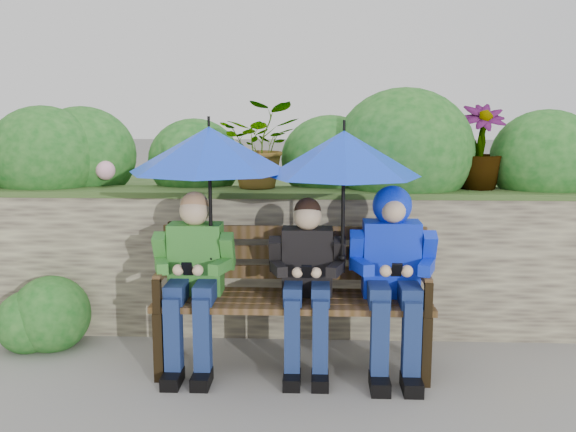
{
  "coord_description": "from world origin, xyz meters",
  "views": [
    {
      "loc": [
        0.17,
        -3.73,
        1.59
      ],
      "look_at": [
        0.0,
        0.1,
        0.95
      ],
      "focal_mm": 40.0,
      "sensor_mm": 36.0,
      "label": 1
    }
  ],
  "objects_px": {
    "park_bench": "(293,287)",
    "umbrella_right": "(344,154)",
    "boy_middle": "(307,275)",
    "umbrella_left": "(209,149)",
    "boy_right": "(393,264)",
    "boy_left": "(193,272)"
  },
  "relations": [
    {
      "from": "umbrella_left",
      "to": "umbrella_right",
      "type": "distance_m",
      "value": 0.79
    },
    {
      "from": "boy_left",
      "to": "boy_right",
      "type": "distance_m",
      "value": 1.21
    },
    {
      "from": "boy_left",
      "to": "boy_right",
      "type": "height_order",
      "value": "boy_right"
    },
    {
      "from": "boy_middle",
      "to": "umbrella_right",
      "type": "xyz_separation_m",
      "value": [
        0.21,
        -0.02,
        0.74
      ]
    },
    {
      "from": "boy_middle",
      "to": "umbrella_left",
      "type": "xyz_separation_m",
      "value": [
        -0.58,
        0.02,
        0.76
      ]
    },
    {
      "from": "boy_right",
      "to": "umbrella_left",
      "type": "relative_size",
      "value": 1.17
    },
    {
      "from": "park_bench",
      "to": "boy_right",
      "type": "xyz_separation_m",
      "value": [
        0.6,
        -0.07,
        0.17
      ]
    },
    {
      "from": "park_bench",
      "to": "boy_middle",
      "type": "height_order",
      "value": "boy_middle"
    },
    {
      "from": "boy_middle",
      "to": "boy_right",
      "type": "relative_size",
      "value": 0.94
    },
    {
      "from": "boy_middle",
      "to": "umbrella_left",
      "type": "height_order",
      "value": "umbrella_left"
    },
    {
      "from": "boy_middle",
      "to": "umbrella_left",
      "type": "distance_m",
      "value": 0.95
    },
    {
      "from": "boy_left",
      "to": "boy_middle",
      "type": "distance_m",
      "value": 0.69
    },
    {
      "from": "boy_right",
      "to": "boy_left",
      "type": "bearing_deg",
      "value": -179.58
    },
    {
      "from": "park_bench",
      "to": "boy_middle",
      "type": "relative_size",
      "value": 1.57
    },
    {
      "from": "park_bench",
      "to": "boy_right",
      "type": "bearing_deg",
      "value": -6.34
    },
    {
      "from": "park_bench",
      "to": "umbrella_right",
      "type": "distance_m",
      "value": 0.89
    },
    {
      "from": "boy_left",
      "to": "umbrella_right",
      "type": "bearing_deg",
      "value": -1.34
    },
    {
      "from": "park_bench",
      "to": "umbrella_right",
      "type": "xyz_separation_m",
      "value": [
        0.3,
        -0.1,
        0.83
      ]
    },
    {
      "from": "boy_right",
      "to": "umbrella_right",
      "type": "height_order",
      "value": "umbrella_right"
    },
    {
      "from": "park_bench",
      "to": "umbrella_left",
      "type": "bearing_deg",
      "value": -173.93
    },
    {
      "from": "boy_left",
      "to": "boy_right",
      "type": "xyz_separation_m",
      "value": [
        1.2,
        0.01,
        0.06
      ]
    },
    {
      "from": "boy_middle",
      "to": "boy_right",
      "type": "height_order",
      "value": "boy_right"
    }
  ]
}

